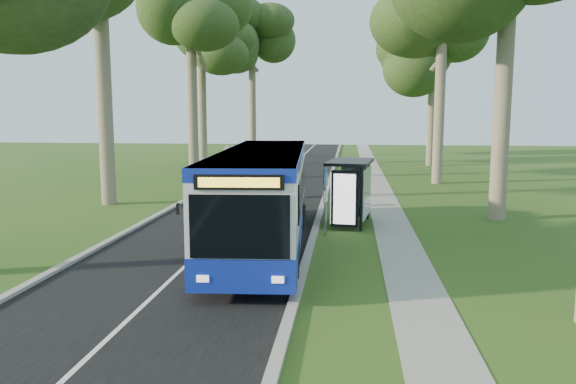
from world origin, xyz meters
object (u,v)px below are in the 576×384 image
object	(u,v)px
bus_shelter	(354,181)
car_white	(245,156)
litter_bin	(338,197)
car_silver	(235,154)
bus_stop_sign	(325,193)
bus	(263,197)

from	to	relation	value
bus_shelter	car_white	world-z (taller)	bus_shelter
litter_bin	car_silver	bearing A→B (deg)	112.60
bus_shelter	car_white	bearing A→B (deg)	117.68
car_white	bus_stop_sign	bearing A→B (deg)	-58.78
car_silver	bus	bearing A→B (deg)	-98.96
bus_stop_sign	bus_shelter	size ratio (longest dim) A/B	0.79
bus	bus_shelter	world-z (taller)	bus
car_white	car_silver	xyz separation A→B (m)	(-1.39, 2.61, -0.01)
litter_bin	bus_stop_sign	bearing A→B (deg)	-93.25
bus_shelter	litter_bin	bearing A→B (deg)	106.58
bus	car_white	bearing A→B (deg)	98.13
bus_shelter	bus_stop_sign	bearing A→B (deg)	-110.64
bus_stop_sign	car_white	bearing A→B (deg)	128.54
car_white	bus_shelter	bearing A→B (deg)	-55.57
bus	litter_bin	distance (m)	8.59
bus	car_white	xyz separation A→B (m)	(-6.16, 29.36, -0.98)
litter_bin	car_silver	size ratio (longest dim) A/B	0.22
bus	bus_shelter	bearing A→B (deg)	47.36
bus	car_silver	bearing A→B (deg)	99.57
bus_stop_sign	litter_bin	bearing A→B (deg)	108.76
bus_stop_sign	bus	bearing A→B (deg)	-115.05
bus	car_silver	distance (m)	32.87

